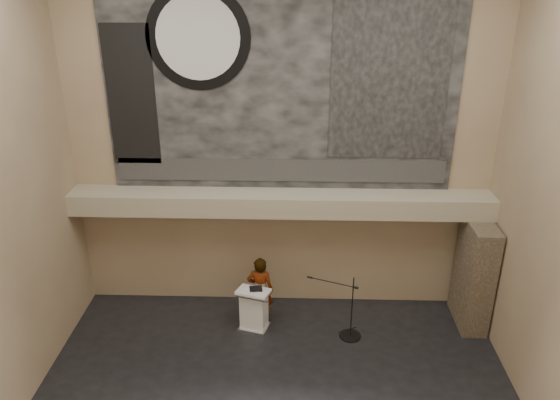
{
  "coord_description": "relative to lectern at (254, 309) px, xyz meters",
  "views": [
    {
      "loc": [
        0.36,
        -8.21,
        8.24
      ],
      "look_at": [
        0.0,
        3.2,
        3.2
      ],
      "focal_mm": 35.0,
      "sensor_mm": 36.0,
      "label": 1
    }
  ],
  "objects": [
    {
      "name": "sprinkler_right",
      "position": [
        2.51,
        0.88,
        2.12
      ],
      "size": [
        0.04,
        0.04,
        0.06
      ],
      "primitive_type": "cylinder",
      "color": "#B2893D",
      "rests_on": "soffit"
    },
    {
      "name": "banner_text_strip",
      "position": [
        0.61,
        1.26,
        3.1
      ],
      "size": [
        7.76,
        0.02,
        0.55
      ],
      "primitive_type": "cube",
      "color": "#2B2B2B",
      "rests_on": "banner"
    },
    {
      "name": "binder",
      "position": [
        0.05,
        0.03,
        0.56
      ],
      "size": [
        0.33,
        0.28,
        0.04
      ],
      "primitive_type": "cube",
      "rotation": [
        0.0,
        0.0,
        0.15
      ],
      "color": "black",
      "rests_on": "lectern"
    },
    {
      "name": "mic_stand",
      "position": [
        2.28,
        -0.22,
        -0.32
      ],
      "size": [
        1.3,
        0.67,
        1.63
      ],
      "rotation": [
        0.0,
        0.0,
        -0.37
      ],
      "color": "black",
      "rests_on": "floor"
    },
    {
      "name": "wall_back",
      "position": [
        0.61,
        1.33,
        3.7
      ],
      "size": [
        10.0,
        0.02,
        8.5
      ],
      "primitive_type": "cube",
      "color": "#8E745A",
      "rests_on": "floor"
    },
    {
      "name": "banner_building_print",
      "position": [
        3.01,
        1.26,
        5.25
      ],
      "size": [
        2.6,
        0.02,
        3.6
      ],
      "primitive_type": "cube",
      "color": "black",
      "rests_on": "banner"
    },
    {
      "name": "banner_clock_rim",
      "position": [
        -1.19,
        1.26,
        6.15
      ],
      "size": [
        2.3,
        0.02,
        2.3
      ],
      "primitive_type": "cylinder",
      "rotation": [
        1.57,
        0.0,
        0.0
      ],
      "color": "black",
      "rests_on": "banner"
    },
    {
      "name": "stone_pier",
      "position": [
        5.26,
        0.48,
        0.8
      ],
      "size": [
        0.6,
        1.4,
        2.7
      ],
      "primitive_type": "cube",
      "color": "#403527",
      "rests_on": "floor"
    },
    {
      "name": "lectern",
      "position": [
        0.0,
        0.0,
        0.0
      ],
      "size": [
        0.88,
        0.73,
        1.14
      ],
      "rotation": [
        0.0,
        0.0,
        -0.28
      ],
      "color": "silver",
      "rests_on": "floor"
    },
    {
      "name": "papers",
      "position": [
        -0.09,
        -0.01,
        0.55
      ],
      "size": [
        0.22,
        0.28,
        0.0
      ],
      "primitive_type": "cube",
      "rotation": [
        0.0,
        0.0,
        -0.12
      ],
      "color": "white",
      "rests_on": "lectern"
    },
    {
      "name": "speaker_person",
      "position": [
        0.14,
        0.31,
        0.34
      ],
      "size": [
        0.7,
        0.51,
        1.78
      ],
      "primitive_type": "imported",
      "rotation": [
        0.0,
        0.0,
        3.01
      ],
      "color": "silver",
      "rests_on": "floor"
    },
    {
      "name": "soffit",
      "position": [
        0.61,
        0.93,
        2.4
      ],
      "size": [
        10.0,
        0.8,
        0.5
      ],
      "primitive_type": "cube",
      "color": "gray",
      "rests_on": "wall_back"
    },
    {
      "name": "banner_brick_print",
      "position": [
        -2.79,
        1.26,
        4.85
      ],
      "size": [
        1.1,
        0.02,
        3.2
      ],
      "primitive_type": "cube",
      "color": "black",
      "rests_on": "banner"
    },
    {
      "name": "wall_front",
      "position": [
        0.61,
        -6.67,
        3.7
      ],
      "size": [
        10.0,
        0.02,
        8.5
      ],
      "primitive_type": "cube",
      "color": "#8E745A",
      "rests_on": "floor"
    },
    {
      "name": "sprinkler_left",
      "position": [
        -0.99,
        0.88,
        2.12
      ],
      "size": [
        0.04,
        0.04,
        0.06
      ],
      "primitive_type": "cylinder",
      "color": "#B2893D",
      "rests_on": "soffit"
    },
    {
      "name": "banner_clock_face",
      "position": [
        -1.19,
        1.24,
        6.15
      ],
      "size": [
        1.84,
        0.02,
        1.84
      ],
      "primitive_type": "cylinder",
      "rotation": [
        1.57,
        0.0,
        0.0
      ],
      "color": "silver",
      "rests_on": "banner"
    },
    {
      "name": "banner",
      "position": [
        0.61,
        1.3,
        5.15
      ],
      "size": [
        8.0,
        0.05,
        5.0
      ],
      "primitive_type": "cube",
      "color": "black",
      "rests_on": "wall_back"
    }
  ]
}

